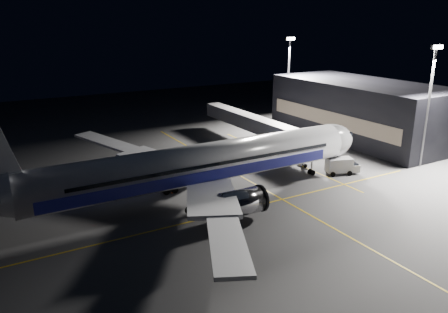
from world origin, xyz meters
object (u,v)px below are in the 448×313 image
jet_bridge (258,125)px  service_truck (342,165)px  baggage_tug (106,163)px  floodlight_mast_north (289,73)px  airliner (193,166)px  safety_cone_c (172,192)px  safety_cone_b (208,172)px  safety_cone_a (140,173)px  floodlight_mast_south (430,96)px

jet_bridge → service_truck: size_ratio=5.92×
baggage_tug → floodlight_mast_north: bearing=18.5°
airliner → safety_cone_c: airliner is taller
jet_bridge → airliner: bearing=-142.0°
floodlight_mast_north → baggage_tug: floodlight_mast_north is taller
service_truck → safety_cone_b: bearing=168.8°
jet_bridge → baggage_tug: 30.14m
safety_cone_b → safety_cone_c: (-8.70, -5.29, -0.00)m
service_truck → baggage_tug: (-32.85, 23.24, -0.78)m
floodlight_mast_north → safety_cone_a: 49.22m
service_truck → safety_cone_a: bearing=170.8°
baggage_tug → service_truck: bearing=-29.7°
airliner → baggage_tug: airliner is taller
safety_cone_b → safety_cone_c: bearing=-148.7°
floodlight_mast_south → baggage_tug: (-47.74, 27.08, -11.66)m
airliner → safety_cone_b: airliner is taller
safety_cone_a → safety_cone_b: safety_cone_a is taller
safety_cone_c → safety_cone_a: bearing=98.5°
jet_bridge → baggage_tug: jet_bridge is taller
jet_bridge → floodlight_mast_north: size_ratio=1.66×
jet_bridge → safety_cone_b: bearing=-151.3°
safety_cone_a → service_truck: bearing=-28.9°
safety_cone_b → floodlight_mast_north: bearing=33.7°
baggage_tug → safety_cone_b: 18.10m
baggage_tug → safety_cone_b: baggage_tug is taller
safety_cone_a → jet_bridge: bearing=8.8°
airliner → service_truck: 26.53m
airliner → floodlight_mast_south: size_ratio=2.97×
floodlight_mast_south → safety_cone_a: bearing=155.6°
airliner → jet_bridge: airliner is taller
service_truck → safety_cone_c: 28.51m
floodlight_mast_north → safety_cone_b: size_ratio=39.70×
jet_bridge → safety_cone_a: bearing=-171.2°
floodlight_mast_south → service_truck: floodlight_mast_south is taller
jet_bridge → baggage_tug: bearing=174.2°
baggage_tug → safety_cone_a: 7.92m
service_truck → jet_bridge: bearing=118.4°
airliner → safety_cone_a: size_ratio=107.38×
jet_bridge → service_truck: jet_bridge is taller
airliner → safety_cone_a: (-3.12, 14.00, -4.88)m
floodlight_mast_south → floodlight_mast_north: bearing=90.0°
floodlight_mast_south → safety_cone_c: floodlight_mast_south is taller
floodlight_mast_north → safety_cone_b: (-34.00, -22.70, -12.11)m
service_truck → safety_cone_c: bearing=-172.8°
airliner → safety_cone_c: 6.54m
baggage_tug → safety_cone_a: size_ratio=3.95×
floodlight_mast_south → baggage_tug: bearing=150.4°
baggage_tug → safety_cone_b: bearing=-35.0°
floodlight_mast_south → service_truck: bearing=165.5°
floodlight_mast_north → safety_cone_a: size_ratio=36.15×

